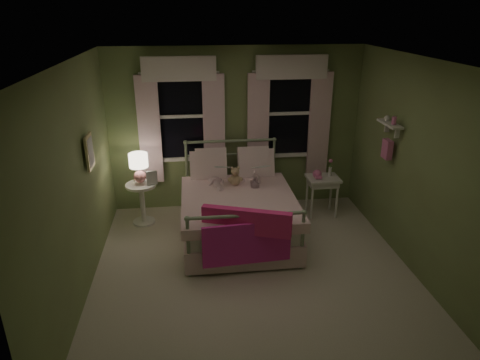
{
  "coord_description": "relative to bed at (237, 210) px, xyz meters",
  "views": [
    {
      "loc": [
        -0.72,
        -4.51,
        3.13
      ],
      "look_at": [
        -0.1,
        0.7,
        1.0
      ],
      "focal_mm": 32.0,
      "sensor_mm": 36.0,
      "label": 1
    }
  ],
  "objects": [
    {
      "name": "room_shell",
      "position": [
        0.1,
        -1.04,
        0.92
      ],
      "size": [
        4.2,
        4.2,
        4.2
      ],
      "color": "silver",
      "rests_on": "ground"
    },
    {
      "name": "book_nightstand",
      "position": [
        -1.31,
        0.45,
        0.27
      ],
      "size": [
        0.21,
        0.25,
        0.02
      ],
      "primitive_type": "imported",
      "rotation": [
        0.0,
        0.0,
        0.21
      ],
      "color": "beige",
      "rests_on": "nightstand_left"
    },
    {
      "name": "pink_throw",
      "position": [
        -0.0,
        -1.03,
        0.23
      ],
      "size": [
        1.1,
        0.46,
        0.71
      ],
      "color": "#EF2E80",
      "rests_on": "bed"
    },
    {
      "name": "window_right",
      "position": [
        0.95,
        0.99,
        1.24
      ],
      "size": [
        1.34,
        0.13,
        1.96
      ],
      "color": "black",
      "rests_on": "room_shell"
    },
    {
      "name": "teddy_bear",
      "position": [
        0.0,
        0.26,
        0.41
      ],
      "size": [
        0.22,
        0.18,
        0.3
      ],
      "color": "tan",
      "rests_on": "bed"
    },
    {
      "name": "child_right",
      "position": [
        0.28,
        0.42,
        0.5
      ],
      "size": [
        0.32,
        0.25,
        0.64
      ],
      "primitive_type": "imported",
      "rotation": [
        0.0,
        0.0,
        3.1
      ],
      "color": "#F7D1DD",
      "rests_on": "bed"
    },
    {
      "name": "book_left",
      "position": [
        -0.28,
        0.17,
        0.58
      ],
      "size": [
        0.22,
        0.16,
        0.26
      ],
      "primitive_type": "imported",
      "rotation": [
        1.22,
        0.0,
        -0.27
      ],
      "color": "beige",
      "rests_on": "child_left"
    },
    {
      "name": "bud_vase",
      "position": [
        1.53,
        0.51,
        0.41
      ],
      "size": [
        0.06,
        0.06,
        0.28
      ],
      "color": "white",
      "rests_on": "nightstand_right"
    },
    {
      "name": "pink_toy",
      "position": [
        1.31,
        0.46,
        0.32
      ],
      "size": [
        0.14,
        0.19,
        0.14
      ],
      "color": "pink",
      "rests_on": "nightstand_right"
    },
    {
      "name": "table_lamp",
      "position": [
        -1.41,
        0.53,
        0.57
      ],
      "size": [
        0.28,
        0.28,
        0.46
      ],
      "color": "#D77F82",
      "rests_on": "nightstand_left"
    },
    {
      "name": "book_right",
      "position": [
        0.28,
        0.17,
        0.54
      ],
      "size": [
        0.22,
        0.16,
        0.26
      ],
      "primitive_type": "imported",
      "rotation": [
        1.22,
        0.0,
        0.3
      ],
      "color": "beige",
      "rests_on": "child_right"
    },
    {
      "name": "child_left",
      "position": [
        -0.28,
        0.42,
        0.56
      ],
      "size": [
        0.29,
        0.21,
        0.74
      ],
      "primitive_type": "imported",
      "rotation": [
        0.0,
        0.0,
        3.26
      ],
      "color": "#F7D1DD",
      "rests_on": "bed"
    },
    {
      "name": "nightstand_left",
      "position": [
        -1.41,
        0.53,
        0.03
      ],
      "size": [
        0.46,
        0.46,
        0.65
      ],
      "color": "white",
      "rests_on": "ground"
    },
    {
      "name": "nightstand_right",
      "position": [
        1.41,
        0.46,
        0.17
      ],
      "size": [
        0.5,
        0.4,
        0.64
      ],
      "color": "white",
      "rests_on": "ground"
    },
    {
      "name": "window_left",
      "position": [
        -0.75,
        0.99,
        1.24
      ],
      "size": [
        1.34,
        0.13,
        1.96
      ],
      "color": "black",
      "rests_on": "room_shell"
    },
    {
      "name": "wall_shelf",
      "position": [
        2.0,
        -0.34,
        1.14
      ],
      "size": [
        0.15,
        0.5,
        0.6
      ],
      "color": "white",
      "rests_on": "room_shell"
    },
    {
      "name": "framed_picture",
      "position": [
        -1.85,
        -0.44,
        1.12
      ],
      "size": [
        0.03,
        0.32,
        0.42
      ],
      "color": "beige",
      "rests_on": "room_shell"
    },
    {
      "name": "bed",
      "position": [
        0.0,
        0.0,
        0.0
      ],
      "size": [
        1.58,
        2.04,
        1.18
      ],
      "color": "white",
      "rests_on": "ground"
    }
  ]
}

